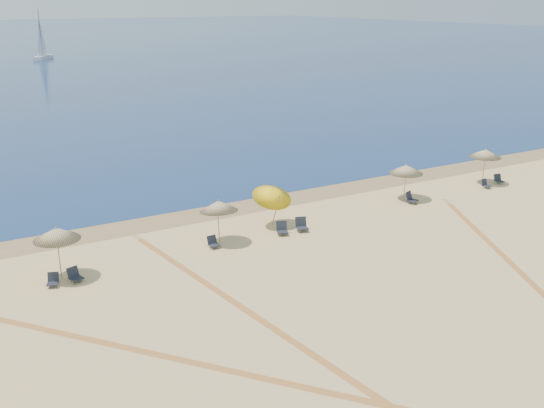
{
  "coord_description": "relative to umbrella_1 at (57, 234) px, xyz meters",
  "views": [
    {
      "loc": [
        -16.58,
        -8.72,
        12.19
      ],
      "look_at": [
        0.0,
        20.0,
        1.3
      ],
      "focal_mm": 41.31,
      "sensor_mm": 36.0,
      "label": 1
    }
  ],
  "objects": [
    {
      "name": "chair_7",
      "position": [
        21.46,
        0.31,
        -1.82
      ],
      "size": [
        0.8,
        0.86,
        0.72
      ],
      "rotation": [
        0.0,
        0.0,
        0.36
      ],
      "color": "black",
      "rests_on": "ground"
    },
    {
      "name": "umbrella_4",
      "position": [
        21.72,
        1.22,
        -0.19
      ],
      "size": [
        2.17,
        2.17,
        2.29
      ],
      "color": "gray",
      "rests_on": "ground"
    },
    {
      "name": "chair_3",
      "position": [
        0.44,
        -0.74,
        -1.85
      ],
      "size": [
        0.7,
        0.76,
        0.65
      ],
      "rotation": [
        0.0,
        0.0,
        0.3
      ],
      "color": "black",
      "rests_on": "ground"
    },
    {
      "name": "umbrella_5",
      "position": [
        28.88,
        1.26,
        -0.02
      ],
      "size": [
        2.17,
        2.17,
        2.46
      ],
      "color": "gray",
      "rests_on": "ground"
    },
    {
      "name": "sailboat_0",
      "position": [
        21.06,
        114.61,
        0.96
      ],
      "size": [
        5.1,
        6.76,
        10.23
      ],
      "rotation": [
        0.0,
        0.0,
        -0.55
      ],
      "color": "white",
      "rests_on": "ocean"
    },
    {
      "name": "umbrella_1",
      "position": [
        0.0,
        0.0,
        0.0
      ],
      "size": [
        2.11,
        2.11,
        2.48
      ],
      "color": "gray",
      "rests_on": "ground"
    },
    {
      "name": "chair_5",
      "position": [
        11.65,
        -0.33,
        -1.83
      ],
      "size": [
        0.79,
        0.85,
        0.7
      ],
      "rotation": [
        0.0,
        0.0,
        -0.38
      ],
      "color": "black",
      "rests_on": "ground"
    },
    {
      "name": "tire_tracks",
      "position": [
        7.89,
        -10.1,
        -2.13
      ],
      "size": [
        56.35,
        45.78,
        0.0
      ],
      "color": "tan",
      "rests_on": "ground"
    },
    {
      "name": "chair_2",
      "position": [
        -0.51,
        -0.75,
        -1.88
      ],
      "size": [
        0.67,
        0.71,
        0.59
      ],
      "rotation": [
        0.0,
        0.0,
        -0.4
      ],
      "color": "black",
      "rests_on": "ground"
    },
    {
      "name": "umbrella_2",
      "position": [
        8.21,
        0.35,
        -0.14
      ],
      "size": [
        2.01,
        2.05,
        2.35
      ],
      "color": "gray",
      "rests_on": "ground"
    },
    {
      "name": "wet_sand",
      "position": [
        11.84,
        5.08,
        -2.13
      ],
      "size": [
        500.0,
        500.0,
        0.0
      ],
      "primitive_type": "plane",
      "color": "olive",
      "rests_on": "ground"
    },
    {
      "name": "chair_4",
      "position": [
        7.6,
        -0.18,
        -1.87
      ],
      "size": [
        0.54,
        0.62,
        0.61
      ],
      "rotation": [
        0.0,
        0.0,
        0.06
      ],
      "color": "black",
      "rests_on": "ground"
    },
    {
      "name": "chair_9",
      "position": [
        29.77,
        0.65,
        -1.85
      ],
      "size": [
        0.66,
        0.73,
        0.64
      ],
      "rotation": [
        0.0,
        0.0,
        -0.22
      ],
      "color": "black",
      "rests_on": "ground"
    },
    {
      "name": "chair_8",
      "position": [
        28.12,
        0.31,
        -1.87
      ],
      "size": [
        0.55,
        0.63,
        0.6
      ],
      "rotation": [
        0.0,
        0.0,
        0.1
      ],
      "color": "black",
      "rests_on": "ground"
    },
    {
      "name": "chair_6",
      "position": [
        12.87,
        -0.38,
        -1.81
      ],
      "size": [
        0.8,
        0.87,
        0.74
      ],
      "rotation": [
        0.0,
        0.0,
        -0.31
      ],
      "color": "black",
      "rests_on": "ground"
    },
    {
      "name": "umbrella_3",
      "position": [
        11.91,
        1.13,
        -0.25
      ],
      "size": [
        2.22,
        2.26,
        2.59
      ],
      "color": "gray",
      "rests_on": "ground"
    }
  ]
}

